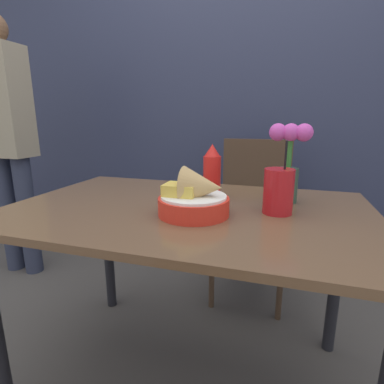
# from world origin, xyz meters

# --- Properties ---
(ground_plane) EXTENTS (12.00, 12.00, 0.00)m
(ground_plane) POSITION_xyz_m (0.00, 0.00, 0.00)
(ground_plane) COLOR #4C4742
(wall_window) EXTENTS (7.00, 0.06, 2.60)m
(wall_window) POSITION_xyz_m (0.00, 1.24, 1.30)
(wall_window) COLOR #2D334C
(wall_window) RESTS_ON ground_plane
(dining_table) EXTENTS (1.25, 0.80, 0.73)m
(dining_table) POSITION_xyz_m (0.00, 0.00, 0.63)
(dining_table) COLOR brown
(dining_table) RESTS_ON ground_plane
(chair_far_window) EXTENTS (0.40, 0.40, 0.91)m
(chair_far_window) POSITION_xyz_m (0.16, 0.77, 0.54)
(chair_far_window) COLOR #473323
(chair_far_window) RESTS_ON ground_plane
(food_basket) EXTENTS (0.23, 0.23, 0.16)m
(food_basket) POSITION_xyz_m (0.05, -0.08, 0.78)
(food_basket) COLOR red
(food_basket) RESTS_ON dining_table
(ketchup_bottle) EXTENTS (0.07, 0.07, 0.21)m
(ketchup_bottle) POSITION_xyz_m (0.05, 0.14, 0.83)
(ketchup_bottle) COLOR red
(ketchup_bottle) RESTS_ON dining_table
(drink_cup) EXTENTS (0.10, 0.10, 0.24)m
(drink_cup) POSITION_xyz_m (0.30, 0.02, 0.79)
(drink_cup) COLOR red
(drink_cup) RESTS_ON dining_table
(flower_vase) EXTENTS (0.15, 0.08, 0.28)m
(flower_vase) POSITION_xyz_m (0.33, 0.17, 0.88)
(flower_vase) COLOR #2D4738
(flower_vase) RESTS_ON dining_table
(person_standing) EXTENTS (0.32, 0.18, 1.63)m
(person_standing) POSITION_xyz_m (-1.36, 0.52, 0.94)
(person_standing) COLOR #2D3347
(person_standing) RESTS_ON ground_plane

